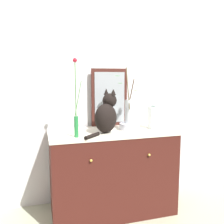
{
  "coord_description": "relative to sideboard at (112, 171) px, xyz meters",
  "views": [
    {
      "loc": [
        -0.65,
        -2.22,
        1.33
      ],
      "look_at": [
        0.0,
        0.0,
        0.99
      ],
      "focal_mm": 39.51,
      "sensor_mm": 36.0,
      "label": 1
    }
  ],
  "objects": [
    {
      "name": "ground_plane",
      "position": [
        0.0,
        0.0,
        -0.41
      ],
      "size": [
        6.0,
        6.0,
        0.0
      ],
      "primitive_type": "plane",
      "color": "#989D82"
    },
    {
      "name": "wall_back",
      "position": [
        0.0,
        0.35,
        0.89
      ],
      "size": [
        4.4,
        0.08,
        2.6
      ],
      "primitive_type": "cube",
      "color": "silver",
      "rests_on": "ground_plane"
    },
    {
      "name": "sideboard",
      "position": [
        0.0,
        0.0,
        0.0
      ],
      "size": [
        1.2,
        0.57,
        0.81
      ],
      "color": "#3E1712",
      "rests_on": "ground_plane"
    },
    {
      "name": "mirror_leaning",
      "position": [
        0.05,
        0.25,
        0.7
      ],
      "size": [
        0.38,
        0.03,
        0.6
      ],
      "color": "#3D1B16",
      "rests_on": "sideboard"
    },
    {
      "name": "cat_sitting",
      "position": [
        -0.07,
        -0.06,
        0.57
      ],
      "size": [
        0.39,
        0.38,
        0.4
      ],
      "color": "black",
      "rests_on": "sideboard"
    },
    {
      "name": "vase_slim_green",
      "position": [
        -0.36,
        -0.17,
        0.61
      ],
      "size": [
        0.07,
        0.04,
        0.66
      ],
      "color": "#247A3A",
      "rests_on": "sideboard"
    },
    {
      "name": "bowl_porcelain",
      "position": [
        0.18,
        -0.0,
        0.44
      ],
      "size": [
        0.19,
        0.19,
        0.06
      ],
      "primitive_type": "cylinder",
      "color": "silver",
      "rests_on": "sideboard"
    },
    {
      "name": "vase_glass_clear",
      "position": [
        0.18,
        -0.0,
        0.6
      ],
      "size": [
        0.28,
        0.12,
        0.54
      ],
      "color": "silver",
      "rests_on": "bowl_porcelain"
    },
    {
      "name": "jar_lidded_porcelain",
      "position": [
        0.42,
        -0.02,
        0.54
      ],
      "size": [
        0.09,
        0.09,
        0.29
      ],
      "color": "white",
      "rests_on": "sideboard"
    }
  ]
}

